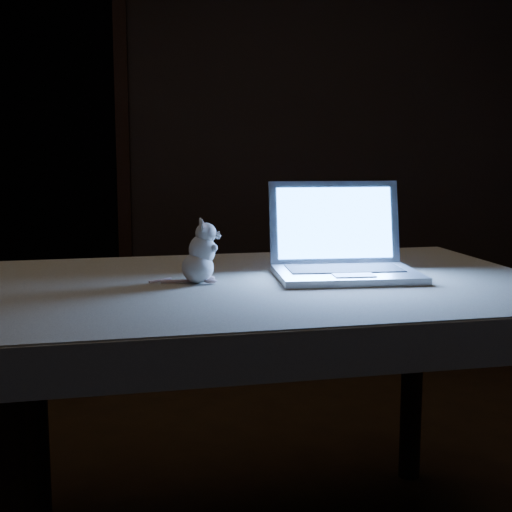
{
  "coord_description": "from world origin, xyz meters",
  "views": [
    {
      "loc": [
        -0.01,
        -2.14,
        1.16
      ],
      "look_at": [
        0.08,
        -0.16,
        0.86
      ],
      "focal_mm": 52.0,
      "sensor_mm": 36.0,
      "label": 1
    }
  ],
  "objects": [
    {
      "name": "table",
      "position": [
        0.09,
        -0.16,
        0.39
      ],
      "size": [
        1.61,
        1.19,
        0.79
      ],
      "primitive_type": null,
      "rotation": [
        0.0,
        0.0,
        0.18
      ],
      "color": "black",
      "rests_on": "floor"
    },
    {
      "name": "doorway",
      "position": [
        -1.1,
        2.5,
        1.06
      ],
      "size": [
        1.06,
        0.36,
        2.13
      ],
      "primitive_type": null,
      "color": "black",
      "rests_on": "back_wall"
    },
    {
      "name": "laptop",
      "position": [
        0.34,
        -0.12,
        0.93
      ],
      "size": [
        0.41,
        0.37,
        0.27
      ],
      "primitive_type": null,
      "rotation": [
        0.0,
        0.0,
        0.07
      ],
      "color": "#B3B3B8",
      "rests_on": "tablecloth"
    },
    {
      "name": "plush_mouse",
      "position": [
        -0.08,
        -0.17,
        0.88
      ],
      "size": [
        0.16,
        0.16,
        0.17
      ],
      "primitive_type": null,
      "rotation": [
        0.0,
        0.0,
        0.32
      ],
      "color": "silver",
      "rests_on": "tablecloth"
    },
    {
      "name": "back_wall",
      "position": [
        0.0,
        2.5,
        1.3
      ],
      "size": [
        4.5,
        0.04,
        2.6
      ],
      "primitive_type": "cube",
      "color": "black",
      "rests_on": "ground"
    },
    {
      "name": "tablecloth",
      "position": [
        0.13,
        -0.15,
        0.74
      ],
      "size": [
        1.67,
        1.21,
        0.11
      ],
      "primitive_type": null,
      "rotation": [
        0.0,
        0.0,
        0.1
      ],
      "color": "beige",
      "rests_on": "table"
    }
  ]
}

